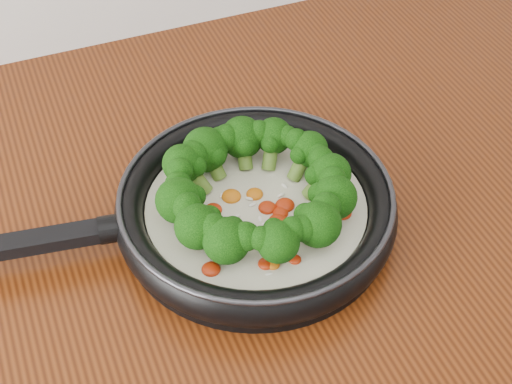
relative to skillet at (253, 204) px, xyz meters
name	(u,v)px	position (x,y,z in m)	size (l,w,h in m)	color
skillet	(253,204)	(0.00, 0.00, 0.00)	(0.48, 0.34, 0.09)	black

